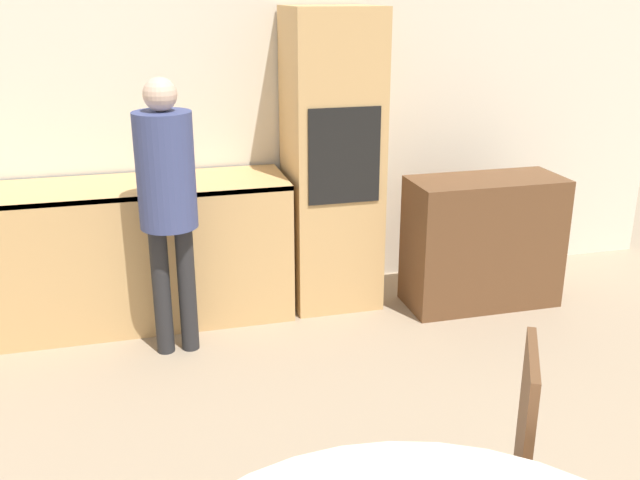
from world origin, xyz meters
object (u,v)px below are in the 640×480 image
object	(u,v)px
chair_far_right	(494,466)
person_standing	(167,189)
sideboard	(483,242)
oven_unit	(332,161)

from	to	relation	value
chair_far_right	person_standing	bearing A→B (deg)	-127.87
sideboard	chair_far_right	size ratio (longest dim) A/B	1.05
chair_far_right	person_standing	xyz separation A→B (m)	(-0.92, 2.12, 0.47)
sideboard	chair_far_right	bearing A→B (deg)	-116.31
sideboard	person_standing	size ratio (longest dim) A/B	0.63
oven_unit	person_standing	bearing A→B (deg)	-155.03
chair_far_right	person_standing	world-z (taller)	person_standing
sideboard	chair_far_right	distance (m)	2.57
sideboard	person_standing	distance (m)	2.14
oven_unit	sideboard	size ratio (longest dim) A/B	1.92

